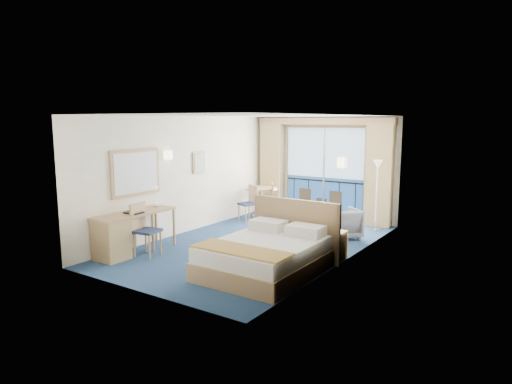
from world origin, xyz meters
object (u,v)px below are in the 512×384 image
nightstand (334,245)px  desk (117,235)px  desk_chair (143,226)px  armchair (342,223)px  bed (267,255)px  round_table (261,195)px  floor_lamp (377,177)px  table_chair_a (276,199)px  table_chair_b (250,201)px

nightstand → desk: desk is taller
nightstand → desk_chair: 3.68m
nightstand → armchair: bearing=107.7°
bed → nightstand: bed is taller
round_table → armchair: bearing=-18.6°
desk → bed: bearing=17.0°
floor_lamp → round_table: size_ratio=1.91×
floor_lamp → desk: bearing=-124.6°
bed → floor_lamp: size_ratio=1.29×
table_chair_a → desk_chair: bearing=139.2°
table_chair_b → desk_chair: bearing=-68.4°
armchair → table_chair_a: (-2.25, 0.89, 0.20)m
desk_chair → bed: bearing=-89.3°
table_chair_a → table_chair_b: size_ratio=1.03×
armchair → desk: size_ratio=0.42×
desk → table_chair_b: 4.13m
armchair → floor_lamp: (0.39, 1.10, 0.94)m
table_chair_b → nightstand: bearing=-9.5°
nightstand → table_chair_a: 3.67m
desk_chair → floor_lamp: bearing=-44.1°
nightstand → armchair: 1.62m
floor_lamp → nightstand: bearing=-87.7°
floor_lamp → desk_chair: 5.47m
nightstand → round_table: (-3.26, 2.47, 0.33)m
desk → armchair: bearing=51.8°
desk → desk_chair: desk_chair is taller
table_chair_a → table_chair_b: bearing=103.3°
nightstand → table_chair_a: size_ratio=0.57×
nightstand → round_table: round_table is taller
armchair → desk_chair: desk_chair is taller
bed → table_chair_a: (-2.12, 3.80, 0.22)m
armchair → bed: bearing=38.0°
floor_lamp → round_table: (-3.16, -0.16, -0.68)m
desk → table_chair_a: 4.72m
desk_chair → table_chair_a: 4.29m
desk_chair → desk: bearing=133.9°
round_table → table_chair_a: table_chair_a is taller
nightstand → floor_lamp: bearing=92.3°
bed → desk: 2.97m
table_chair_b → bed: bearing=-30.6°
desk → table_chair_b: bearing=86.7°
nightstand → desk: bearing=-147.1°
nightstand → bed: bearing=-114.5°
floor_lamp → desk: 5.98m
round_table → nightstand: bearing=-37.1°
armchair → floor_lamp: 1.50m
bed → floor_lamp: bearing=82.6°
floor_lamp → table_chair_b: (-3.12, -0.75, -0.75)m
nightstand → table_chair_b: (-3.22, 1.88, 0.25)m
table_chair_a → armchair: bearing=-146.6°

